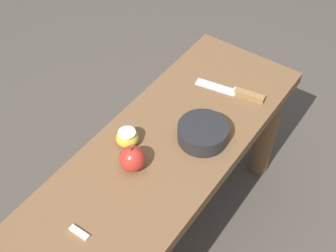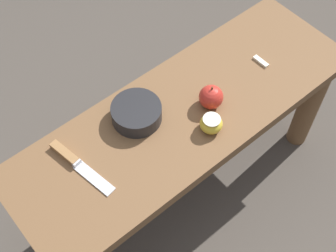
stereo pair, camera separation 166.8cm
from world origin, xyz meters
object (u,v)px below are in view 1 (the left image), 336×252
object	(u,v)px
wooden_bench	(157,179)
bowl	(203,133)
apple_whole	(132,159)
apple_cut	(127,138)
knife	(240,93)

from	to	relation	value
wooden_bench	bowl	world-z (taller)	bowl
apple_whole	apple_cut	size ratio (longest dim) A/B	1.24
apple_cut	bowl	bearing A→B (deg)	130.02
knife	apple_cut	bearing A→B (deg)	56.20
apple_whole	bowl	world-z (taller)	apple_whole
knife	bowl	size ratio (longest dim) A/B	1.56
wooden_bench	apple_whole	xyz separation A→B (m)	(0.07, -0.03, 0.15)
knife	bowl	world-z (taller)	bowl
knife	bowl	bearing A→B (deg)	81.10
wooden_bench	apple_cut	size ratio (longest dim) A/B	17.17
apple_whole	wooden_bench	bearing A→B (deg)	157.76
apple_cut	bowl	distance (m)	0.22
knife	apple_cut	world-z (taller)	apple_cut
wooden_bench	knife	size ratio (longest dim) A/B	4.92
apple_cut	bowl	xyz separation A→B (m)	(-0.14, 0.17, 0.00)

